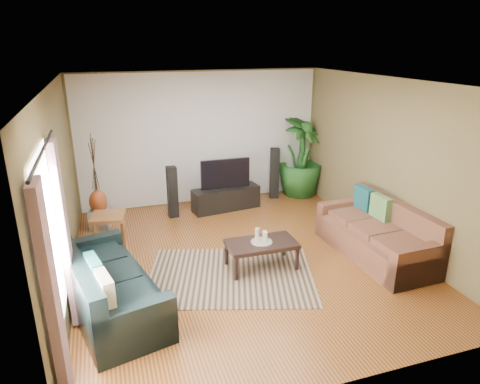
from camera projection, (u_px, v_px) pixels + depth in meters
name	position (u px, v px, depth m)	size (l,w,h in m)	color
floor	(244.00, 259.00, 6.69)	(5.50, 5.50, 0.00)	#935826
ceiling	(245.00, 82.00, 5.79)	(5.50, 5.50, 0.00)	white
wall_back	(201.00, 139.00, 8.71)	(5.00, 5.00, 0.00)	brown
wall_front	(343.00, 265.00, 3.78)	(5.00, 5.00, 0.00)	brown
wall_left	(61.00, 195.00, 5.51)	(5.50, 5.50, 0.00)	brown
wall_right	(389.00, 163.00, 6.97)	(5.50, 5.50, 0.00)	brown
backwall_panel	(201.00, 139.00, 8.70)	(4.90, 4.90, 0.00)	white
window_pane	(51.00, 244.00, 4.07)	(1.80, 1.80, 0.00)	white
curtain_near	(54.00, 309.00, 3.49)	(0.08, 0.35, 2.20)	gray
curtain_far	(65.00, 235.00, 4.84)	(0.08, 0.35, 2.20)	gray
curtain_rod	(42.00, 151.00, 3.78)	(0.03, 0.03, 1.90)	black
sofa_left	(109.00, 279.00, 5.31)	(2.12, 0.91, 0.85)	black
sofa_right	(376.00, 231.00, 6.67)	(2.05, 0.92, 0.85)	brown
area_rug	(231.00, 275.00, 6.21)	(2.38, 1.69, 0.01)	#9E7B5C
coffee_table	(261.00, 255.00, 6.38)	(1.03, 0.56, 0.42)	black
candle_tray	(262.00, 242.00, 6.31)	(0.32, 0.32, 0.01)	gray
candle_tall	(257.00, 235.00, 6.28)	(0.07, 0.07, 0.21)	beige
candle_mid	(265.00, 237.00, 6.25)	(0.07, 0.07, 0.16)	#EBE5C6
candle_short	(265.00, 235.00, 6.36)	(0.07, 0.07, 0.13)	beige
tv_stand	(226.00, 198.00, 8.63)	(1.36, 0.41, 0.45)	black
television	(225.00, 174.00, 8.48)	(1.00, 0.05, 0.59)	black
speaker_left	(172.00, 192.00, 8.18)	(0.18, 0.20, 1.00)	black
speaker_right	(274.00, 173.00, 9.20)	(0.20, 0.22, 1.09)	black
potted_plant	(301.00, 156.00, 9.27)	(0.98, 0.98, 1.74)	#194818
plant_pot	(299.00, 189.00, 9.52)	(0.32, 0.32, 0.25)	black
pedestal	(100.00, 219.00, 7.78)	(0.34, 0.34, 0.34)	gray
vase	(98.00, 202.00, 7.67)	(0.31, 0.31, 0.44)	brown
side_table	(109.00, 230.00, 7.06)	(0.52, 0.52, 0.55)	brown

